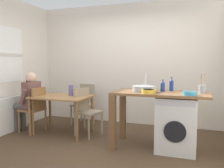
{
  "coord_description": "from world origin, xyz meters",
  "views": [
    {
      "loc": [
        1.37,
        -3.3,
        1.39
      ],
      "look_at": [
        0.07,
        0.45,
        1.01
      ],
      "focal_mm": 36.56,
      "sensor_mm": 36.0,
      "label": 1
    }
  ],
  "objects_px": {
    "colander": "(190,93)",
    "seated_person": "(29,98)",
    "utensil_crock": "(202,89)",
    "washing_machine": "(176,124)",
    "mixing_bowl": "(149,91)",
    "dining_table": "(62,101)",
    "vase": "(71,90)",
    "chair_opposite": "(86,109)",
    "bottle_squat_brown": "(171,85)",
    "chair_spare_by_wall": "(85,102)",
    "chair_person_seat": "(35,107)",
    "bottle_tall_green": "(163,86)"
  },
  "relations": [
    {
      "from": "dining_table",
      "to": "vase",
      "type": "distance_m",
      "value": 0.27
    },
    {
      "from": "colander",
      "to": "utensil_crock",
      "type": "bearing_deg",
      "value": 56.3
    },
    {
      "from": "dining_table",
      "to": "utensil_crock",
      "type": "height_order",
      "value": "utensil_crock"
    },
    {
      "from": "chair_opposite",
      "to": "seated_person",
      "type": "distance_m",
      "value": 1.21
    },
    {
      "from": "utensil_crock",
      "to": "chair_spare_by_wall",
      "type": "bearing_deg",
      "value": 159.78
    },
    {
      "from": "chair_person_seat",
      "to": "colander",
      "type": "xyz_separation_m",
      "value": [
        2.9,
        -0.28,
        0.44
      ]
    },
    {
      "from": "chair_opposite",
      "to": "colander",
      "type": "bearing_deg",
      "value": 95.27
    },
    {
      "from": "chair_person_seat",
      "to": "vase",
      "type": "height_order",
      "value": "vase"
    },
    {
      "from": "seated_person",
      "to": "washing_machine",
      "type": "height_order",
      "value": "seated_person"
    },
    {
      "from": "seated_person",
      "to": "vase",
      "type": "bearing_deg",
      "value": -72.99
    },
    {
      "from": "colander",
      "to": "seated_person",
      "type": "bearing_deg",
      "value": 174.48
    },
    {
      "from": "washing_machine",
      "to": "colander",
      "type": "bearing_deg",
      "value": -49.26
    },
    {
      "from": "chair_person_seat",
      "to": "bottle_tall_green",
      "type": "height_order",
      "value": "bottle_tall_green"
    },
    {
      "from": "mixing_bowl",
      "to": "bottle_squat_brown",
      "type": "bearing_deg",
      "value": 51.59
    },
    {
      "from": "washing_machine",
      "to": "bottle_tall_green",
      "type": "bearing_deg",
      "value": 161.66
    },
    {
      "from": "bottle_squat_brown",
      "to": "bottle_tall_green",
      "type": "bearing_deg",
      "value": -138.78
    },
    {
      "from": "bottle_tall_green",
      "to": "utensil_crock",
      "type": "relative_size",
      "value": 0.65
    },
    {
      "from": "mixing_bowl",
      "to": "chair_spare_by_wall",
      "type": "bearing_deg",
      "value": 145.22
    },
    {
      "from": "chair_person_seat",
      "to": "mixing_bowl",
      "type": "bearing_deg",
      "value": -92.26
    },
    {
      "from": "chair_opposite",
      "to": "bottle_tall_green",
      "type": "relative_size",
      "value": 4.63
    },
    {
      "from": "bottle_tall_green",
      "to": "vase",
      "type": "height_order",
      "value": "bottle_tall_green"
    },
    {
      "from": "chair_opposite",
      "to": "utensil_crock",
      "type": "distance_m",
      "value": 2.12
    },
    {
      "from": "washing_machine",
      "to": "mixing_bowl",
      "type": "relative_size",
      "value": 3.97
    },
    {
      "from": "washing_machine",
      "to": "bottle_tall_green",
      "type": "distance_m",
      "value": 0.63
    },
    {
      "from": "mixing_bowl",
      "to": "colander",
      "type": "bearing_deg",
      "value": -1.92
    },
    {
      "from": "chair_spare_by_wall",
      "to": "bottle_squat_brown",
      "type": "height_order",
      "value": "bottle_squat_brown"
    },
    {
      "from": "bottle_tall_green",
      "to": "colander",
      "type": "xyz_separation_m",
      "value": [
        0.42,
        -0.29,
        -0.06
      ]
    },
    {
      "from": "dining_table",
      "to": "utensil_crock",
      "type": "relative_size",
      "value": 3.67
    },
    {
      "from": "washing_machine",
      "to": "vase",
      "type": "height_order",
      "value": "vase"
    },
    {
      "from": "mixing_bowl",
      "to": "colander",
      "type": "relative_size",
      "value": 1.08
    },
    {
      "from": "chair_person_seat",
      "to": "seated_person",
      "type": "xyz_separation_m",
      "value": [
        -0.16,
        0.01,
        0.16
      ]
    },
    {
      "from": "bottle_tall_green",
      "to": "mixing_bowl",
      "type": "xyz_separation_m",
      "value": [
        -0.18,
        -0.27,
        -0.05
      ]
    },
    {
      "from": "chair_spare_by_wall",
      "to": "colander",
      "type": "height_order",
      "value": "colander"
    },
    {
      "from": "utensil_crock",
      "to": "washing_machine",
      "type": "bearing_deg",
      "value": -171.9
    },
    {
      "from": "chair_opposite",
      "to": "vase",
      "type": "bearing_deg",
      "value": -75.28
    },
    {
      "from": "chair_spare_by_wall",
      "to": "vase",
      "type": "xyz_separation_m",
      "value": [
        0.04,
        -0.67,
        0.34
      ]
    },
    {
      "from": "chair_opposite",
      "to": "mixing_bowl",
      "type": "bearing_deg",
      "value": 90.02
    },
    {
      "from": "chair_opposite",
      "to": "dining_table",
      "type": "bearing_deg",
      "value": -62.02
    },
    {
      "from": "chair_spare_by_wall",
      "to": "bottle_tall_green",
      "type": "xyz_separation_m",
      "value": [
        1.82,
        -0.87,
        0.5
      ]
    },
    {
      "from": "bottle_squat_brown",
      "to": "vase",
      "type": "bearing_deg",
      "value": 177.55
    },
    {
      "from": "chair_opposite",
      "to": "colander",
      "type": "xyz_separation_m",
      "value": [
        1.88,
        -0.46,
        0.44
      ]
    },
    {
      "from": "utensil_crock",
      "to": "seated_person",
      "type": "bearing_deg",
      "value": 179.55
    },
    {
      "from": "chair_person_seat",
      "to": "bottle_squat_brown",
      "type": "distance_m",
      "value": 2.66
    },
    {
      "from": "dining_table",
      "to": "bottle_squat_brown",
      "type": "relative_size",
      "value": 4.79
    },
    {
      "from": "colander",
      "to": "vase",
      "type": "relative_size",
      "value": 0.96
    },
    {
      "from": "washing_machine",
      "to": "colander",
      "type": "height_order",
      "value": "colander"
    },
    {
      "from": "chair_spare_by_wall",
      "to": "colander",
      "type": "relative_size",
      "value": 4.5
    },
    {
      "from": "bottle_tall_green",
      "to": "utensil_crock",
      "type": "xyz_separation_m",
      "value": [
        0.6,
        -0.02,
        -0.02
      ]
    },
    {
      "from": "chair_spare_by_wall",
      "to": "mixing_bowl",
      "type": "distance_m",
      "value": 2.05
    },
    {
      "from": "washing_machine",
      "to": "bottle_squat_brown",
      "type": "bearing_deg",
      "value": 118.41
    }
  ]
}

